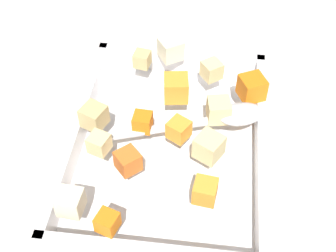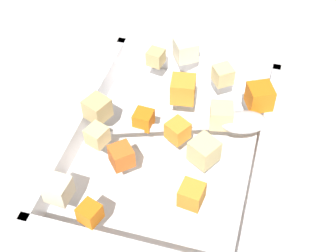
% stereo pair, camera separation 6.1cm
% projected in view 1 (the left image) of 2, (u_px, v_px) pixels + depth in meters
% --- Properties ---
extents(ground_plane, '(4.00, 4.00, 0.00)m').
position_uv_depth(ground_plane, '(162.00, 155.00, 0.66)').
color(ground_plane, beige).
extents(baking_dish, '(0.35, 0.26, 0.05)m').
position_uv_depth(baking_dish, '(168.00, 149.00, 0.65)').
color(baking_dish, silver).
rests_on(baking_dish, ground_plane).
extents(carrot_chunk_center, '(0.03, 0.03, 0.02)m').
position_uv_depth(carrot_chunk_center, '(142.00, 124.00, 0.61)').
color(carrot_chunk_center, orange).
rests_on(carrot_chunk_center, baking_dish).
extents(carrot_chunk_far_right, '(0.04, 0.04, 0.03)m').
position_uv_depth(carrot_chunk_far_right, '(252.00, 88.00, 0.66)').
color(carrot_chunk_far_right, orange).
rests_on(carrot_chunk_far_right, baking_dish).
extents(carrot_chunk_rim_edge, '(0.03, 0.03, 0.03)m').
position_uv_depth(carrot_chunk_rim_edge, '(179.00, 130.00, 0.61)').
color(carrot_chunk_rim_edge, orange).
rests_on(carrot_chunk_rim_edge, baking_dish).
extents(carrot_chunk_near_right, '(0.03, 0.03, 0.03)m').
position_uv_depth(carrot_chunk_near_right, '(205.00, 191.00, 0.54)').
color(carrot_chunk_near_right, orange).
rests_on(carrot_chunk_near_right, baking_dish).
extents(carrot_chunk_corner_nw, '(0.04, 0.04, 0.03)m').
position_uv_depth(carrot_chunk_corner_nw, '(128.00, 161.00, 0.57)').
color(carrot_chunk_corner_nw, orange).
rests_on(carrot_chunk_corner_nw, baking_dish).
extents(carrot_chunk_near_left, '(0.03, 0.03, 0.02)m').
position_uv_depth(carrot_chunk_near_left, '(107.00, 222.00, 0.52)').
color(carrot_chunk_near_left, orange).
rests_on(carrot_chunk_near_left, baking_dish).
extents(carrot_chunk_heap_top, '(0.04, 0.04, 0.03)m').
position_uv_depth(carrot_chunk_heap_top, '(176.00, 88.00, 0.65)').
color(carrot_chunk_heap_top, orange).
rests_on(carrot_chunk_heap_top, baking_dish).
extents(potato_chunk_corner_ne, '(0.04, 0.04, 0.03)m').
position_uv_depth(potato_chunk_corner_ne, '(212.00, 70.00, 0.69)').
color(potato_chunk_corner_ne, '#E0CC89').
rests_on(potato_chunk_corner_ne, baking_dish).
extents(potato_chunk_far_left, '(0.03, 0.03, 0.03)m').
position_uv_depth(potato_chunk_far_left, '(70.00, 202.00, 0.53)').
color(potato_chunk_far_left, beige).
rests_on(potato_chunk_far_left, baking_dish).
extents(potato_chunk_mid_right, '(0.03, 0.03, 0.02)m').
position_uv_depth(potato_chunk_mid_right, '(99.00, 143.00, 0.59)').
color(potato_chunk_mid_right, '#E0CC89').
rests_on(potato_chunk_mid_right, baking_dish).
extents(potato_chunk_back_center, '(0.04, 0.04, 0.03)m').
position_uv_depth(potato_chunk_back_center, '(171.00, 49.00, 0.71)').
color(potato_chunk_back_center, beige).
rests_on(potato_chunk_back_center, baking_dish).
extents(potato_chunk_front_center, '(0.03, 0.03, 0.03)m').
position_uv_depth(potato_chunk_front_center, '(219.00, 110.00, 0.63)').
color(potato_chunk_front_center, '#E0CC89').
rests_on(potato_chunk_front_center, baking_dish).
extents(potato_chunk_under_handle, '(0.04, 0.04, 0.03)m').
position_uv_depth(potato_chunk_under_handle, '(209.00, 147.00, 0.58)').
color(potato_chunk_under_handle, '#E0CC89').
rests_on(potato_chunk_under_handle, baking_dish).
extents(potato_chunk_corner_se, '(0.03, 0.03, 0.02)m').
position_uv_depth(potato_chunk_corner_se, '(142.00, 59.00, 0.70)').
color(potato_chunk_corner_se, tan).
rests_on(potato_chunk_corner_se, baking_dish).
extents(potato_chunk_heap_side, '(0.04, 0.04, 0.03)m').
position_uv_depth(potato_chunk_heap_side, '(94.00, 116.00, 0.62)').
color(potato_chunk_heap_side, tan).
rests_on(potato_chunk_heap_side, baking_dish).
extents(serving_spoon, '(0.09, 0.20, 0.02)m').
position_uv_depth(serving_spoon, '(231.00, 116.00, 0.63)').
color(serving_spoon, silver).
rests_on(serving_spoon, baking_dish).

